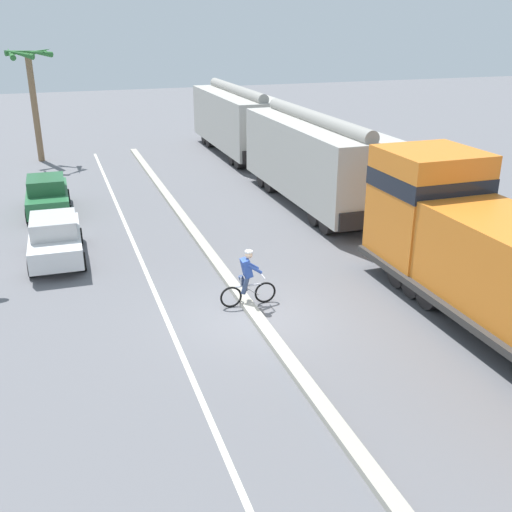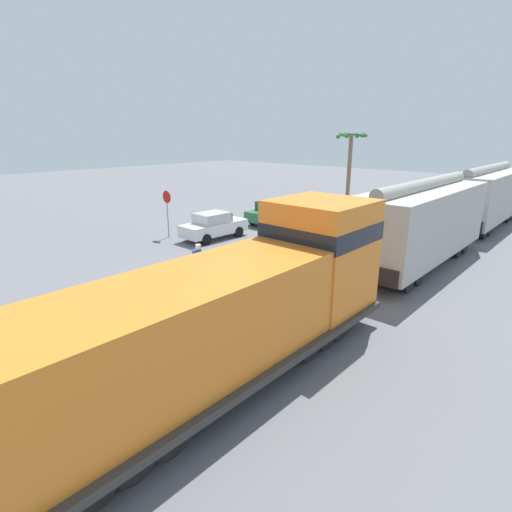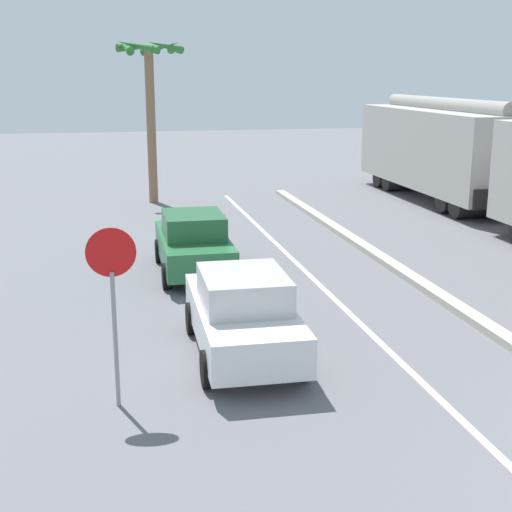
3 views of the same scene
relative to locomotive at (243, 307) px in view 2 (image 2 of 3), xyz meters
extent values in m
plane|color=slate|center=(-6.02, 2.71, -1.80)|extent=(120.00, 120.00, 0.00)
cube|color=#B2AD9E|center=(-6.02, 8.71, -1.72)|extent=(0.36, 36.00, 0.16)
cube|color=silver|center=(-8.42, 8.71, -1.79)|extent=(0.14, 36.00, 0.01)
cube|color=orange|center=(0.00, -1.44, 0.10)|extent=(2.70, 9.86, 2.40)
cube|color=orange|center=(0.00, 3.56, 0.65)|extent=(2.80, 2.80, 3.50)
cube|color=black|center=(0.00, 3.56, 1.44)|extent=(2.83, 2.83, 0.56)
cube|color=#383533|center=(0.00, -0.84, -1.10)|extent=(3.10, 11.60, 0.20)
cylinder|color=#4C4947|center=(0.00, -0.84, -1.25)|extent=(1.10, 3.00, 1.10)
cylinder|color=black|center=(0.00, 3.15, -1.30)|extent=(2.40, 1.00, 1.00)
cylinder|color=black|center=(0.00, 2.35, -1.30)|extent=(2.40, 1.00, 1.00)
cylinder|color=black|center=(0.00, 1.55, -1.30)|extent=(2.40, 1.00, 1.00)
cylinder|color=black|center=(0.00, -3.23, -1.30)|extent=(2.40, 1.00, 1.00)
cylinder|color=black|center=(0.00, -4.03, -1.30)|extent=(2.40, 1.00, 1.00)
cylinder|color=black|center=(0.00, -4.83, -1.30)|extent=(2.40, 1.00, 1.00)
cube|color=#AFACA4|center=(0.00, 12.16, 0.35)|extent=(2.90, 10.40, 3.10)
cylinder|color=gray|center=(0.00, 12.16, 2.08)|extent=(0.60, 9.88, 0.60)
cube|color=black|center=(0.00, 17.41, -0.85)|extent=(2.61, 0.10, 0.70)
cube|color=black|center=(0.00, 6.91, -0.85)|extent=(2.61, 0.10, 0.70)
cylinder|color=black|center=(0.00, 15.93, -1.35)|extent=(2.46, 0.90, 0.90)
cylinder|color=black|center=(0.00, 14.83, -1.35)|extent=(2.46, 0.90, 0.90)
cylinder|color=black|center=(0.00, 9.48, -1.35)|extent=(2.46, 0.90, 0.90)
cylinder|color=black|center=(0.00, 8.38, -1.35)|extent=(2.46, 0.90, 0.90)
cube|color=#ACAAA2|center=(0.00, 23.76, 0.35)|extent=(2.90, 10.40, 3.10)
cylinder|color=gray|center=(0.00, 23.76, 2.08)|extent=(0.60, 9.88, 0.60)
cube|color=black|center=(0.00, 29.01, -0.85)|extent=(2.61, 0.10, 0.70)
cube|color=black|center=(0.00, 18.51, -0.85)|extent=(2.61, 0.10, 0.70)
cylinder|color=black|center=(0.00, 27.53, -1.35)|extent=(2.46, 0.90, 0.90)
cylinder|color=black|center=(0.00, 26.43, -1.35)|extent=(2.46, 0.90, 0.90)
cylinder|color=black|center=(0.00, 21.08, -1.35)|extent=(2.46, 0.90, 0.90)
cylinder|color=black|center=(0.00, 19.98, -1.35)|extent=(2.46, 0.90, 0.90)
cube|color=silver|center=(-11.16, 9.02, -1.13)|extent=(1.80, 4.24, 0.70)
cube|color=beige|center=(-11.17, 8.87, -0.48)|extent=(1.54, 1.93, 0.60)
cube|color=#1E232D|center=(-11.15, 9.87, -0.53)|extent=(1.43, 0.15, 0.51)
cylinder|color=black|center=(-11.94, 10.34, -1.48)|extent=(0.23, 0.64, 0.64)
cylinder|color=black|center=(-10.33, 10.30, -1.48)|extent=(0.23, 0.64, 0.64)
cylinder|color=black|center=(-12.00, 7.73, -1.48)|extent=(0.23, 0.64, 0.64)
cylinder|color=black|center=(-10.39, 7.70, -1.48)|extent=(0.23, 0.64, 0.64)
cube|color=#286B3D|center=(-11.33, 14.82, -1.13)|extent=(1.75, 4.22, 0.70)
cube|color=#225B34|center=(-11.33, 14.67, -0.48)|extent=(1.52, 1.92, 0.60)
cube|color=#1E232D|center=(-11.32, 15.67, -0.53)|extent=(1.43, 0.14, 0.51)
cylinder|color=black|center=(-12.12, 16.13, -1.48)|extent=(0.23, 0.64, 0.64)
cylinder|color=black|center=(-10.51, 16.11, -1.48)|extent=(0.23, 0.64, 0.64)
cylinder|color=black|center=(-12.15, 13.53, -1.48)|extent=(0.23, 0.64, 0.64)
cylinder|color=black|center=(-10.54, 13.51, -1.48)|extent=(0.23, 0.64, 0.64)
torus|color=black|center=(-5.42, 3.42, -1.47)|extent=(0.66, 0.07, 0.66)
torus|color=black|center=(-6.47, 3.44, -1.47)|extent=(0.66, 0.07, 0.66)
cylinder|color=silver|center=(-5.94, 3.43, -1.17)|extent=(0.79, 0.07, 0.05)
cylinder|color=silver|center=(-5.84, 3.43, -1.35)|extent=(0.48, 0.06, 0.36)
cylinder|color=silver|center=(-6.16, 3.44, -1.02)|extent=(0.04, 0.04, 0.30)
cylinder|color=silver|center=(-5.50, 3.42, -0.92)|extent=(0.05, 0.48, 0.04)
cylinder|color=#38476B|center=(-6.06, 3.53, -1.12)|extent=(0.31, 0.15, 0.52)
cylinder|color=#38476B|center=(-6.07, 3.33, -1.12)|extent=(0.27, 0.15, 0.52)
cube|color=#2D4CA5|center=(-5.99, 3.43, -0.60)|extent=(0.33, 0.35, 0.57)
sphere|color=beige|center=(-5.92, 3.43, -0.21)|extent=(0.22, 0.22, 0.22)
cylinder|color=white|center=(-5.92, 3.43, -0.11)|extent=(0.22, 0.22, 0.05)
cylinder|color=#2D4CA5|center=(-5.79, 3.59, -0.60)|extent=(0.46, 0.10, 0.36)
cylinder|color=#2D4CA5|center=(-5.80, 3.27, -0.60)|extent=(0.46, 0.10, 0.36)
cylinder|color=gray|center=(-13.50, 7.34, -0.70)|extent=(0.07, 0.07, 2.20)
cylinder|color=red|center=(-13.50, 7.36, 0.70)|extent=(0.76, 0.03, 0.76)
cylinder|color=white|center=(-13.50, 7.38, 0.70)|extent=(0.48, 0.02, 0.48)
cylinder|color=#846647|center=(-11.57, 25.72, 1.24)|extent=(0.36, 0.36, 6.07)
cone|color=#2D7033|center=(-10.67, 25.66, 4.32)|extent=(0.45, 1.84, 0.51)
cone|color=#2D7033|center=(-11.02, 26.44, 4.32)|extent=(1.65, 1.36, 0.66)
cone|color=#2D7033|center=(-11.92, 26.55, 4.32)|extent=(1.80, 1.00, 0.41)
cone|color=#2D7033|center=(-12.46, 25.57, 4.32)|extent=(0.62, 1.85, 0.74)
cone|color=#2D7033|center=(-12.03, 24.95, 4.32)|extent=(1.73, 1.21, 0.66)
cone|color=#2D7033|center=(-10.98, 25.04, 4.32)|extent=(1.59, 1.44, 0.56)
camera|label=1|loc=(-10.89, -11.71, 6.10)|focal=42.00mm
camera|label=2|loc=(6.68, -6.87, 4.34)|focal=28.00mm
camera|label=3|loc=(-13.55, -3.24, 3.31)|focal=50.00mm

